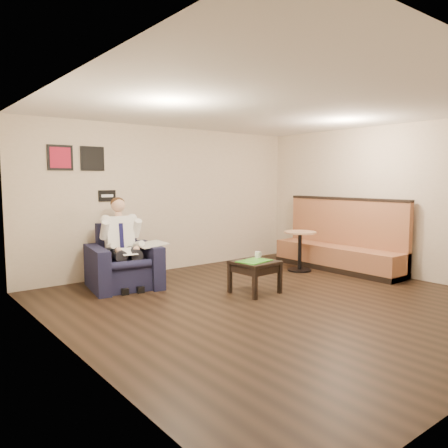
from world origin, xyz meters
TOP-DOWN VIEW (x-y plane):
  - ground at (0.00, 0.00)m, footprint 6.00×6.00m
  - wall_back at (0.00, 3.00)m, footprint 6.00×0.02m
  - wall_left at (-3.00, 0.00)m, footprint 0.02×6.00m
  - wall_right at (3.00, 0.00)m, footprint 0.02×6.00m
  - ceiling at (0.00, 0.00)m, footprint 6.00×6.00m
  - seating_sign at (-1.30, 2.98)m, footprint 0.32×0.02m
  - art_print_left at (-2.10, 2.98)m, footprint 0.42×0.03m
  - art_print_right at (-1.55, 2.98)m, footprint 0.42×0.03m
  - armchair at (-1.38, 2.20)m, footprint 1.24×1.24m
  - seated_man at (-1.40, 2.07)m, footprint 0.84×1.12m
  - lap_papers at (-1.42, 1.95)m, footprint 0.27×0.36m
  - newspaper at (-0.97, 2.02)m, footprint 0.52×0.62m
  - side_table at (0.09, 0.59)m, footprint 0.66×0.66m
  - green_folder at (0.05, 0.56)m, footprint 0.58×0.46m
  - coffee_mug at (0.28, 0.74)m, footprint 0.10×0.10m
  - smartphone at (0.13, 0.77)m, footprint 0.17×0.10m
  - banquette at (2.59, 0.90)m, footprint 0.66×2.75m
  - cafe_table at (1.91, 1.29)m, footprint 0.73×0.73m

SIDE VIEW (x-z plane):
  - ground at x=0.00m, z-range 0.00..0.00m
  - side_table at x=0.09m, z-range 0.00..0.51m
  - cafe_table at x=1.91m, z-range 0.00..0.78m
  - smartphone at x=0.13m, z-range 0.51..0.52m
  - green_folder at x=0.05m, z-range 0.51..0.53m
  - armchair at x=-1.38m, z-range 0.00..1.04m
  - coffee_mug at x=0.28m, z-range 0.51..0.62m
  - lap_papers at x=-1.42m, z-range 0.64..0.64m
  - banquette at x=2.59m, z-range 0.00..1.41m
  - newspaper at x=-0.97m, z-range 0.70..0.72m
  - seated_man at x=-1.40m, z-range 0.00..1.43m
  - wall_back at x=0.00m, z-range 0.00..2.80m
  - wall_left at x=-3.00m, z-range 0.00..2.80m
  - wall_right at x=3.00m, z-range 0.00..2.80m
  - seating_sign at x=-1.30m, z-range 1.40..1.60m
  - art_print_left at x=-2.10m, z-range 1.94..2.36m
  - art_print_right at x=-1.55m, z-range 1.94..2.36m
  - ceiling at x=0.00m, z-range 2.79..2.81m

